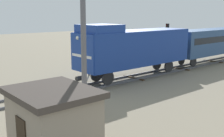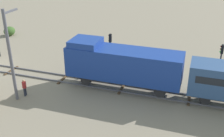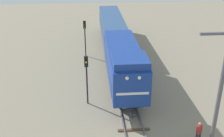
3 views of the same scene
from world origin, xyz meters
The scene contains 7 objects.
locomotive centered at (0.00, 16.26, 2.77)m, with size 2.90×11.60×4.60m.
passenger_car_leading centered at (0.00, 29.60, 2.52)m, with size 2.84×14.00×3.66m.
traffic_signal_mid centered at (-3.40, 13.96, 3.04)m, with size 0.32×0.34×4.39m.
traffic_signal_far centered at (-3.60, 25.22, 3.06)m, with size 0.32×0.34×4.42m.
worker_by_signal centered at (4.20, 8.01, 1.00)m, with size 0.38×0.38×1.70m.
catenary_mast centered at (4.94, 7.65, 4.47)m, with size 1.94×0.28×8.44m.
relay_hut centered at (7.50, 4.41, 1.39)m, with size 3.50×2.90×2.74m.
Camera 1 is at (16.91, -0.58, 5.62)m, focal length 45.00 mm.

